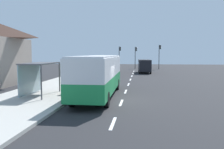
% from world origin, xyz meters
% --- Properties ---
extents(ground_plane, '(56.00, 92.00, 0.04)m').
position_xyz_m(ground_plane, '(0.00, 14.00, -0.02)').
color(ground_plane, '#262628').
extents(sidewalk_platform, '(6.20, 30.00, 0.18)m').
position_xyz_m(sidewalk_platform, '(-6.40, 2.00, 0.09)').
color(sidewalk_platform, '#ADAAA3').
rests_on(sidewalk_platform, ground).
extents(lane_stripe_seg_0, '(0.16, 2.20, 0.01)m').
position_xyz_m(lane_stripe_seg_0, '(0.25, -6.00, 0.01)').
color(lane_stripe_seg_0, silver).
rests_on(lane_stripe_seg_0, ground).
extents(lane_stripe_seg_1, '(0.16, 2.20, 0.01)m').
position_xyz_m(lane_stripe_seg_1, '(0.25, -1.00, 0.01)').
color(lane_stripe_seg_1, silver).
rests_on(lane_stripe_seg_1, ground).
extents(lane_stripe_seg_2, '(0.16, 2.20, 0.01)m').
position_xyz_m(lane_stripe_seg_2, '(0.25, 4.00, 0.01)').
color(lane_stripe_seg_2, silver).
rests_on(lane_stripe_seg_2, ground).
extents(lane_stripe_seg_3, '(0.16, 2.20, 0.01)m').
position_xyz_m(lane_stripe_seg_3, '(0.25, 9.00, 0.01)').
color(lane_stripe_seg_3, silver).
rests_on(lane_stripe_seg_3, ground).
extents(lane_stripe_seg_4, '(0.16, 2.20, 0.01)m').
position_xyz_m(lane_stripe_seg_4, '(0.25, 14.00, 0.01)').
color(lane_stripe_seg_4, silver).
rests_on(lane_stripe_seg_4, ground).
extents(lane_stripe_seg_5, '(0.16, 2.20, 0.01)m').
position_xyz_m(lane_stripe_seg_5, '(0.25, 19.00, 0.01)').
color(lane_stripe_seg_5, silver).
rests_on(lane_stripe_seg_5, ground).
extents(lane_stripe_seg_6, '(0.16, 2.20, 0.01)m').
position_xyz_m(lane_stripe_seg_6, '(0.25, 24.00, 0.01)').
color(lane_stripe_seg_6, silver).
rests_on(lane_stripe_seg_6, ground).
extents(lane_stripe_seg_7, '(0.16, 2.20, 0.01)m').
position_xyz_m(lane_stripe_seg_7, '(0.25, 29.00, 0.01)').
color(lane_stripe_seg_7, silver).
rests_on(lane_stripe_seg_7, ground).
extents(bus, '(2.61, 11.03, 3.21)m').
position_xyz_m(bus, '(-1.71, 1.21, 1.84)').
color(bus, '#1E8C47').
rests_on(bus, ground).
extents(white_van, '(2.25, 5.29, 2.30)m').
position_xyz_m(white_van, '(2.20, 25.23, 1.34)').
color(white_van, black).
rests_on(white_van, ground).
extents(sedan_near, '(2.05, 4.49, 1.52)m').
position_xyz_m(sedan_near, '(2.30, 38.05, 0.79)').
color(sedan_near, black).
rests_on(sedan_near, ground).
extents(recycling_bin_yellow, '(0.52, 0.52, 0.95)m').
position_xyz_m(recycling_bin_yellow, '(-4.20, 1.07, 0.66)').
color(recycling_bin_yellow, yellow).
rests_on(recycling_bin_yellow, sidewalk_platform).
extents(recycling_bin_green, '(0.52, 0.52, 0.95)m').
position_xyz_m(recycling_bin_green, '(-4.20, 1.77, 0.66)').
color(recycling_bin_green, green).
rests_on(recycling_bin_green, sidewalk_platform).
extents(recycling_bin_orange, '(0.52, 0.52, 0.95)m').
position_xyz_m(recycling_bin_orange, '(-4.20, 2.47, 0.66)').
color(recycling_bin_orange, orange).
rests_on(recycling_bin_orange, sidewalk_platform).
extents(traffic_light_near_side, '(0.49, 0.28, 5.20)m').
position_xyz_m(traffic_light_near_side, '(5.50, 35.47, 3.45)').
color(traffic_light_near_side, '#2D2D2D').
rests_on(traffic_light_near_side, ground).
extents(traffic_light_far_side, '(0.49, 0.28, 4.90)m').
position_xyz_m(traffic_light_far_side, '(-3.10, 36.27, 3.26)').
color(traffic_light_far_side, '#2D2D2D').
rests_on(traffic_light_far_side, ground).
extents(traffic_light_median, '(0.49, 0.28, 4.82)m').
position_xyz_m(traffic_light_median, '(0.40, 37.07, 3.21)').
color(traffic_light_median, '#2D2D2D').
rests_on(traffic_light_median, ground).
extents(bus_shelter, '(1.80, 4.00, 2.50)m').
position_xyz_m(bus_shelter, '(-6.41, 0.42, 2.10)').
color(bus_shelter, '#4C4C51').
rests_on(bus_shelter, sidewalk_platform).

